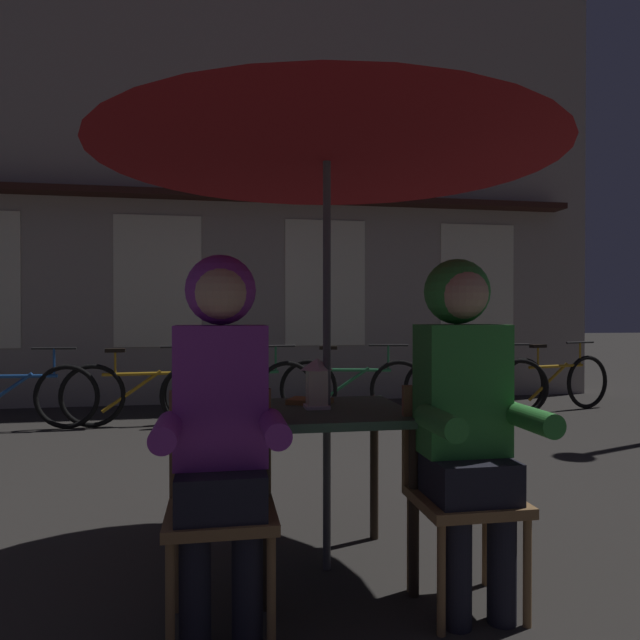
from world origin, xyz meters
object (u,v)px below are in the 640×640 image
object	(u,v)px
patio_umbrella	(327,120)
person_left_hooded	(221,402)
bicycle_fifth	(476,386)
lantern	(317,382)
person_right_hooded	(464,395)
bicycle_fourth	(353,387)
chair_right	(458,480)
bicycle_second	(144,392)
bicycle_nearest	(14,396)
bicycle_furthest	(556,383)
chair_left	(221,493)
book	(310,401)
bicycle_third	(240,391)
cafe_table	(327,430)

from	to	relation	value
patio_umbrella	person_left_hooded	bearing A→B (deg)	-138.43
patio_umbrella	bicycle_fifth	bearing A→B (deg)	56.08
lantern	person_right_hooded	size ratio (longest dim) A/B	0.17
person_right_hooded	bicycle_fourth	size ratio (longest dim) A/B	0.85
chair_right	bicycle_second	world-z (taller)	chair_right
chair_right	person_left_hooded	distance (m)	1.03
person_left_hooded	lantern	bearing A→B (deg)	44.91
lantern	bicycle_nearest	world-z (taller)	lantern
bicycle_furthest	bicycle_fourth	bearing A→B (deg)	-179.22
bicycle_second	bicycle_fifth	distance (m)	3.70
bicycle_second	bicycle_fourth	distance (m)	2.28
lantern	bicycle_second	size ratio (longest dim) A/B	0.14
chair_left	bicycle_fifth	xyz separation A→B (m)	(2.91, 3.98, -0.14)
lantern	chair_right	size ratio (longest dim) A/B	0.27
bicycle_nearest	book	distance (m)	4.33
bicycle_furthest	chair_left	bearing A→B (deg)	-134.17
bicycle_third	chair_right	bearing A→B (deg)	-79.44
bicycle_fifth	person_left_hooded	bearing A→B (deg)	-125.78
patio_umbrella	bicycle_fifth	xyz separation A→B (m)	(2.43, 3.61, -1.71)
bicycle_third	bicycle_fourth	world-z (taller)	same
bicycle_fourth	bicycle_furthest	xyz separation A→B (m)	(2.52, 0.03, 0.00)
bicycle_nearest	bicycle_third	size ratio (longest dim) A/B	1.00
person_left_hooded	bicycle_third	bearing A→B (deg)	86.96
chair_left	bicycle_second	distance (m)	4.15
person_left_hooded	book	world-z (taller)	person_left_hooded
chair_right	bicycle_nearest	size ratio (longest dim) A/B	0.52
bicycle_third	book	xyz separation A→B (m)	(0.21, -3.48, 0.41)
chair_left	bicycle_second	size ratio (longest dim) A/B	0.52
lantern	chair_left	world-z (taller)	lantern
patio_umbrella	bicycle_fourth	xyz separation A→B (m)	(1.00, 3.72, -1.71)
patio_umbrella	bicycle_furthest	xyz separation A→B (m)	(3.52, 3.75, -1.71)
person_left_hooded	bicycle_furthest	xyz separation A→B (m)	(4.00, 4.18, -0.50)
bicycle_second	bicycle_third	bearing A→B (deg)	-4.28
book	cafe_table	bearing A→B (deg)	-42.79
bicycle_third	book	bearing A→B (deg)	-86.56
bicycle_fourth	bicycle_fifth	xyz separation A→B (m)	(1.42, -0.11, 0.00)
bicycle_third	book	distance (m)	3.51
person_left_hooded	bicycle_nearest	distance (m)	4.62
person_left_hooded	bicycle_third	xyz separation A→B (m)	(0.22, 4.05, -0.50)
bicycle_fifth	book	distance (m)	4.28
cafe_table	bicycle_fifth	bearing A→B (deg)	56.08
chair_left	chair_right	world-z (taller)	same
person_right_hooded	chair_left	bearing A→B (deg)	176.61
bicycle_nearest	book	world-z (taller)	bicycle_nearest
cafe_table	patio_umbrella	bearing A→B (deg)	0.00
bicycle_nearest	bicycle_furthest	world-z (taller)	same
person_left_hooded	bicycle_fifth	xyz separation A→B (m)	(2.91, 4.03, -0.50)
chair_left	bicycle_nearest	xyz separation A→B (m)	(-2.05, 4.05, -0.14)
chair_left	bicycle_furthest	xyz separation A→B (m)	(4.00, 4.12, -0.14)
cafe_table	book	bearing A→B (deg)	110.42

